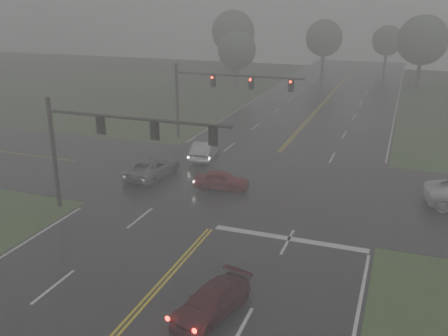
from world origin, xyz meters
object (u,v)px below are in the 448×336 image
at_px(car_grey, 153,177).
at_px(signal_gantry_near, 102,137).
at_px(signal_gantry_far, 214,88).
at_px(sedan_maroon, 212,315).
at_px(sedan_silver, 205,159).
at_px(sedan_red, 222,189).

relative_size(car_grey, signal_gantry_near, 0.45).
bearing_deg(signal_gantry_far, sedan_maroon, -69.06).
xyz_separation_m(sedan_silver, signal_gantry_near, (-1.36, -12.22, 4.86)).
height_order(sedan_silver, signal_gantry_far, signal_gantry_far).
bearing_deg(signal_gantry_far, car_grey, -93.69).
relative_size(sedan_maroon, sedan_red, 1.10).
height_order(sedan_silver, signal_gantry_near, signal_gantry_near).
relative_size(signal_gantry_near, signal_gantry_far, 0.98).
height_order(car_grey, signal_gantry_near, signal_gantry_near).
distance_m(sedan_maroon, sedan_silver, 21.33).
relative_size(sedan_silver, car_grey, 0.88).
xyz_separation_m(sedan_maroon, car_grey, (-10.28, 14.32, 0.00)).
bearing_deg(signal_gantry_near, car_grey, 94.83).
relative_size(sedan_maroon, signal_gantry_far, 0.35).
bearing_deg(car_grey, signal_gantry_far, -90.74).
bearing_deg(signal_gantry_far, sedan_red, -66.45).
bearing_deg(car_grey, signal_gantry_near, 97.78).
bearing_deg(sedan_maroon, car_grey, 140.40).
distance_m(sedan_maroon, signal_gantry_far, 27.27).
bearing_deg(sedan_red, signal_gantry_near, 133.64).
bearing_deg(signal_gantry_far, signal_gantry_near, -90.36).
xyz_separation_m(sedan_silver, car_grey, (-1.94, -5.31, 0.00)).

